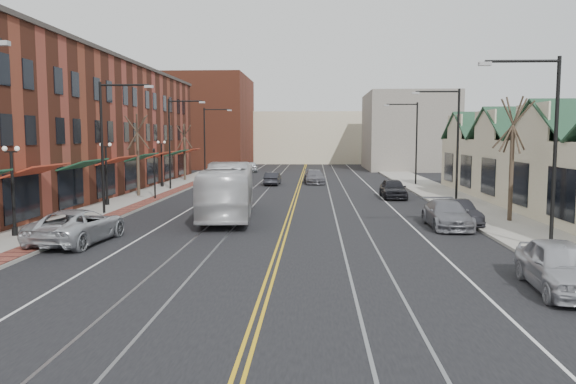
# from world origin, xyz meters

# --- Properties ---
(ground) EXTENTS (160.00, 160.00, 0.00)m
(ground) POSITION_xyz_m (0.00, 0.00, 0.00)
(ground) COLOR black
(ground) RESTS_ON ground
(sidewalk_left) EXTENTS (4.00, 120.00, 0.15)m
(sidewalk_left) POSITION_xyz_m (-12.00, 20.00, 0.07)
(sidewalk_left) COLOR gray
(sidewalk_left) RESTS_ON ground
(sidewalk_right) EXTENTS (4.00, 120.00, 0.15)m
(sidewalk_right) POSITION_xyz_m (12.00, 20.00, 0.07)
(sidewalk_right) COLOR gray
(sidewalk_right) RESTS_ON ground
(building_left) EXTENTS (10.00, 50.00, 11.00)m
(building_left) POSITION_xyz_m (-19.00, 27.00, 5.50)
(building_left) COLOR brown
(building_left) RESTS_ON ground
(building_right) EXTENTS (8.00, 36.00, 4.60)m
(building_right) POSITION_xyz_m (18.00, 20.00, 2.30)
(building_right) COLOR beige
(building_right) RESTS_ON ground
(backdrop_left) EXTENTS (14.00, 18.00, 14.00)m
(backdrop_left) POSITION_xyz_m (-16.00, 70.00, 7.00)
(backdrop_left) COLOR brown
(backdrop_left) RESTS_ON ground
(backdrop_mid) EXTENTS (22.00, 14.00, 9.00)m
(backdrop_mid) POSITION_xyz_m (0.00, 85.00, 4.50)
(backdrop_mid) COLOR beige
(backdrop_mid) RESTS_ON ground
(backdrop_right) EXTENTS (12.00, 16.00, 11.00)m
(backdrop_right) POSITION_xyz_m (15.00, 65.00, 5.50)
(backdrop_right) COLOR slate
(backdrop_right) RESTS_ON ground
(streetlight_l_1) EXTENTS (3.33, 0.25, 8.00)m
(streetlight_l_1) POSITION_xyz_m (-11.05, 16.00, 5.03)
(streetlight_l_1) COLOR black
(streetlight_l_1) RESTS_ON sidewalk_left
(streetlight_l_2) EXTENTS (3.33, 0.25, 8.00)m
(streetlight_l_2) POSITION_xyz_m (-11.05, 32.00, 5.03)
(streetlight_l_2) COLOR black
(streetlight_l_2) RESTS_ON sidewalk_left
(streetlight_l_3) EXTENTS (3.33, 0.25, 8.00)m
(streetlight_l_3) POSITION_xyz_m (-11.05, 48.00, 5.03)
(streetlight_l_3) COLOR black
(streetlight_l_3) RESTS_ON sidewalk_left
(streetlight_r_0) EXTENTS (3.33, 0.25, 8.00)m
(streetlight_r_0) POSITION_xyz_m (11.05, 6.00, 5.03)
(streetlight_r_0) COLOR black
(streetlight_r_0) RESTS_ON sidewalk_right
(streetlight_r_1) EXTENTS (3.33, 0.25, 8.00)m
(streetlight_r_1) POSITION_xyz_m (11.05, 22.00, 5.03)
(streetlight_r_1) COLOR black
(streetlight_r_1) RESTS_ON sidewalk_right
(streetlight_r_2) EXTENTS (3.33, 0.25, 8.00)m
(streetlight_r_2) POSITION_xyz_m (11.05, 38.00, 5.03)
(streetlight_r_2) COLOR black
(streetlight_r_2) RESTS_ON sidewalk_right
(lamppost_l_1) EXTENTS (0.84, 0.28, 4.27)m
(lamppost_l_1) POSITION_xyz_m (-12.80, 8.00, 2.20)
(lamppost_l_1) COLOR black
(lamppost_l_1) RESTS_ON sidewalk_left
(lamppost_l_2) EXTENTS (0.84, 0.28, 4.27)m
(lamppost_l_2) POSITION_xyz_m (-12.80, 20.00, 2.20)
(lamppost_l_2) COLOR black
(lamppost_l_2) RESTS_ON sidewalk_left
(lamppost_l_3) EXTENTS (0.84, 0.28, 4.27)m
(lamppost_l_3) POSITION_xyz_m (-12.80, 34.00, 2.20)
(lamppost_l_3) COLOR black
(lamppost_l_3) RESTS_ON sidewalk_left
(tree_left_near) EXTENTS (1.78, 1.37, 6.48)m
(tree_left_near) POSITION_xyz_m (-12.50, 26.00, 3.51)
(tree_left_near) COLOR #382B21
(tree_left_near) RESTS_ON sidewalk_left
(tree_left_far) EXTENTS (1.66, 1.28, 6.02)m
(tree_left_far) POSITION_xyz_m (-12.50, 42.00, 3.28)
(tree_left_far) COLOR #382B21
(tree_left_far) RESTS_ON sidewalk_left
(tree_right_mid) EXTENTS (1.90, 1.46, 6.93)m
(tree_right_mid) POSITION_xyz_m (12.50, 14.00, 3.75)
(tree_right_mid) COLOR #382B21
(tree_right_mid) RESTS_ON sidewalk_right
(manhole_far) EXTENTS (0.60, 0.60, 0.02)m
(manhole_far) POSITION_xyz_m (-11.20, 8.00, 0.16)
(manhole_far) COLOR #592D19
(manhole_far) RESTS_ON sidewalk_left
(traffic_signal) EXTENTS (0.18, 0.15, 3.80)m
(traffic_signal) POSITION_xyz_m (-10.60, 24.00, 2.35)
(traffic_signal) COLOR black
(traffic_signal) RESTS_ON sidewalk_left
(transit_bus) EXTENTS (3.77, 11.80, 3.23)m
(transit_bus) POSITION_xyz_m (-3.69, 15.47, 1.61)
(transit_bus) COLOR silver
(transit_bus) RESTS_ON ground
(parked_suv) EXTENTS (3.12, 5.91, 1.59)m
(parked_suv) POSITION_xyz_m (-9.30, 7.04, 0.79)
(parked_suv) COLOR #B9BCC1
(parked_suv) RESTS_ON ground
(parked_car_a) EXTENTS (2.32, 4.94, 1.63)m
(parked_car_a) POSITION_xyz_m (9.30, -0.12, 0.82)
(parked_car_a) COLOR #AEAFB5
(parked_car_a) RESTS_ON ground
(parked_car_b) EXTENTS (2.04, 4.43, 1.41)m
(parked_car_b) POSITION_xyz_m (9.30, 13.04, 0.70)
(parked_car_b) COLOR black
(parked_car_b) RESTS_ON ground
(parked_car_c) EXTENTS (2.05, 5.03, 1.46)m
(parked_car_c) POSITION_xyz_m (8.59, 12.18, 0.73)
(parked_car_c) COLOR slate
(parked_car_c) RESTS_ON ground
(parked_car_d) EXTENTS (1.83, 4.55, 1.55)m
(parked_car_d) POSITION_xyz_m (7.66, 26.18, 0.78)
(parked_car_d) COLOR black
(parked_car_d) RESTS_ON ground
(distant_car_left) EXTENTS (1.51, 3.96, 1.29)m
(distant_car_left) POSITION_xyz_m (-2.67, 37.65, 0.65)
(distant_car_left) COLOR black
(distant_car_left) RESTS_ON ground
(distant_car_right) EXTENTS (2.43, 5.05, 1.42)m
(distant_car_right) POSITION_xyz_m (1.47, 39.41, 0.71)
(distant_car_right) COLOR slate
(distant_car_right) RESTS_ON ground
(distant_car_far) EXTENTS (2.13, 4.36, 1.43)m
(distant_car_far) POSITION_xyz_m (-7.09, 57.74, 0.72)
(distant_car_far) COLOR silver
(distant_car_far) RESTS_ON ground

